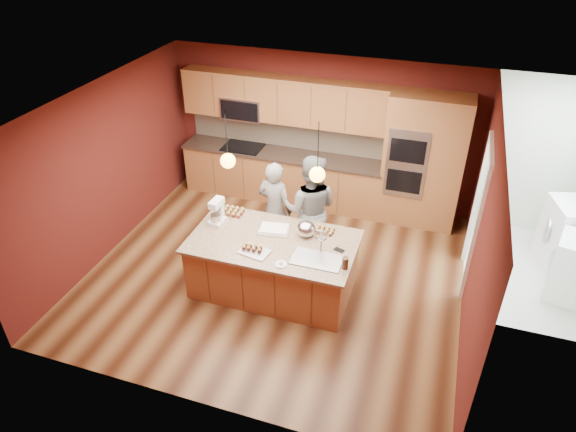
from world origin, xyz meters
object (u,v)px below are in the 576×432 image
(island, at_px, (274,264))
(person_right, at_px, (310,209))
(person_left, at_px, (275,208))
(stand_mixer, at_px, (217,213))
(mixing_bowl, at_px, (306,229))

(island, xyz_separation_m, person_right, (0.26, 0.91, 0.45))
(person_right, bearing_deg, person_left, -7.94)
(person_left, height_order, stand_mixer, person_left)
(mixing_bowl, bearing_deg, stand_mixer, -176.15)
(person_left, xyz_separation_m, person_right, (0.57, 0.00, 0.10))
(person_left, height_order, mixing_bowl, person_left)
(island, bearing_deg, mixing_bowl, 34.77)
(stand_mixer, bearing_deg, person_left, 54.15)
(person_left, bearing_deg, island, 117.01)
(stand_mixer, height_order, mixing_bowl, stand_mixer)
(person_right, height_order, stand_mixer, person_right)
(island, bearing_deg, person_right, 73.98)
(person_left, bearing_deg, stand_mixer, 57.62)
(person_left, xyz_separation_m, stand_mixer, (-0.63, -0.73, 0.23))
(person_right, xyz_separation_m, stand_mixer, (-1.20, -0.73, 0.13))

